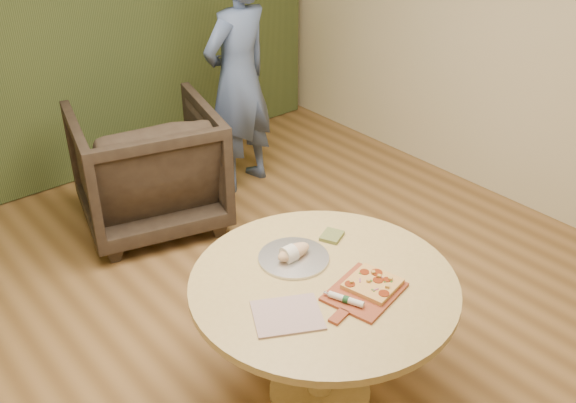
% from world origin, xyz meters
% --- Properties ---
extents(room_shell, '(5.04, 6.04, 2.84)m').
position_xyz_m(room_shell, '(0.00, 0.00, 1.40)').
color(room_shell, olive).
rests_on(room_shell, ground).
extents(curtain, '(4.80, 0.14, 2.78)m').
position_xyz_m(curtain, '(0.00, 2.90, 1.40)').
color(curtain, '#2F3D1C').
rests_on(curtain, ground).
extents(pedestal_table, '(1.29, 1.29, 0.75)m').
position_xyz_m(pedestal_table, '(-0.09, -0.26, 0.61)').
color(pedestal_table, tan).
rests_on(pedestal_table, ground).
extents(pizza_paddle, '(0.47, 0.35, 0.01)m').
position_xyz_m(pizza_paddle, '(-0.02, -0.45, 0.76)').
color(pizza_paddle, '#964026').
rests_on(pizza_paddle, pedestal_table).
extents(flatbread_pizza, '(0.26, 0.26, 0.04)m').
position_xyz_m(flatbread_pizza, '(0.05, -0.45, 0.78)').
color(flatbread_pizza, '#E3AE58').
rests_on(flatbread_pizza, pizza_paddle).
extents(cutlery_roll, '(0.10, 0.19, 0.03)m').
position_xyz_m(cutlery_roll, '(-0.13, -0.46, 0.78)').
color(cutlery_roll, silver).
rests_on(cutlery_roll, pizza_paddle).
extents(newspaper, '(0.38, 0.36, 0.01)m').
position_xyz_m(newspaper, '(-0.38, -0.35, 0.76)').
color(newspaper, silver).
rests_on(newspaper, pedestal_table).
extents(serving_tray, '(0.36, 0.36, 0.02)m').
position_xyz_m(serving_tray, '(-0.08, -0.03, 0.76)').
color(serving_tray, silver).
rests_on(serving_tray, pedestal_table).
extents(bread_roll, '(0.19, 0.09, 0.09)m').
position_xyz_m(bread_roll, '(-0.09, -0.03, 0.79)').
color(bread_roll, '#E3B98A').
rests_on(bread_roll, serving_tray).
extents(green_packet, '(0.15, 0.14, 0.02)m').
position_xyz_m(green_packet, '(0.20, -0.01, 0.76)').
color(green_packet, '#4F5C29').
rests_on(green_packet, pedestal_table).
extents(armchair, '(1.20, 1.15, 1.02)m').
position_xyz_m(armchair, '(0.10, 1.85, 0.51)').
color(armchair, black).
rests_on(armchair, ground).
extents(person_standing, '(0.75, 0.57, 1.84)m').
position_xyz_m(person_standing, '(0.99, 1.91, 0.92)').
color(person_standing, '#445781').
rests_on(person_standing, ground).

